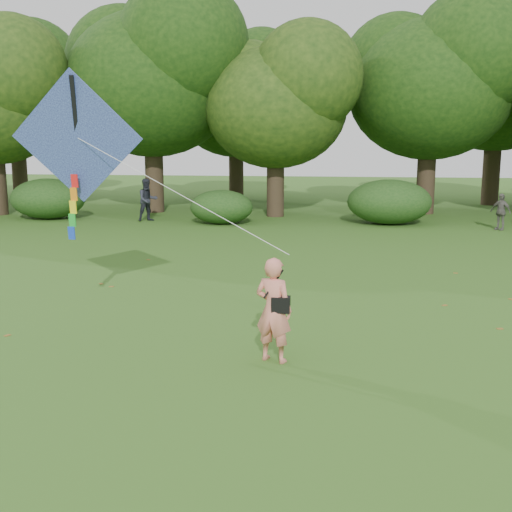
# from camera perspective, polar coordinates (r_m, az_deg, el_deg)

# --- Properties ---
(ground) EXTENTS (100.00, 100.00, 0.00)m
(ground) POSITION_cam_1_polar(r_m,az_deg,el_deg) (10.11, 2.14, -10.57)
(ground) COLOR #265114
(ground) RESTS_ON ground
(man_kite_flyer) EXTENTS (0.74, 0.61, 1.74)m
(man_kite_flyer) POSITION_cam_1_polar(r_m,az_deg,el_deg) (10.47, 1.58, -4.81)
(man_kite_flyer) COLOR #E9816D
(man_kite_flyer) RESTS_ON ground
(bystander_left) EXTENTS (1.14, 1.09, 1.85)m
(bystander_left) POSITION_cam_1_polar(r_m,az_deg,el_deg) (28.31, -9.61, 4.94)
(bystander_left) COLOR #242631
(bystander_left) RESTS_ON ground
(bystander_right) EXTENTS (0.86, 0.84, 1.44)m
(bystander_right) POSITION_cam_1_polar(r_m,az_deg,el_deg) (27.05, 20.91, 3.70)
(bystander_right) COLOR #615D56
(bystander_right) RESTS_ON ground
(crossbody_bag) EXTENTS (0.43, 0.20, 0.70)m
(crossbody_bag) POSITION_cam_1_polar(r_m,az_deg,el_deg) (10.40, 2.20, -4.26)
(crossbody_bag) COLOR black
(crossbody_bag) RESTS_ON ground
(flying_kite) EXTENTS (5.61, 2.52, 3.29)m
(flying_kite) POSITION_cam_1_polar(r_m,az_deg,el_deg) (13.07, -15.61, 9.93)
(flying_kite) COLOR #253AA2
(flying_kite) RESTS_ON ground
(tree_line) EXTENTS (54.70, 15.30, 9.48)m
(tree_line) POSITION_cam_1_polar(r_m,az_deg,el_deg) (32.34, 8.97, 13.95)
(tree_line) COLOR #3A2D1E
(tree_line) RESTS_ON ground
(shrub_band) EXTENTS (39.15, 3.22, 1.88)m
(shrub_band) POSITION_cam_1_polar(r_m,az_deg,el_deg) (27.19, 3.94, 4.69)
(shrub_band) COLOR #264919
(shrub_band) RESTS_ON ground
(fallen_leaves) EXTENTS (11.16, 8.20, 0.01)m
(fallen_leaves) POSITION_cam_1_polar(r_m,az_deg,el_deg) (14.45, 6.25, -4.07)
(fallen_leaves) COLOR brown
(fallen_leaves) RESTS_ON ground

